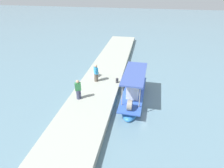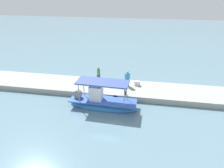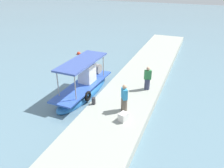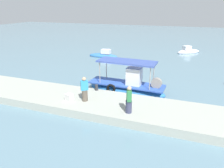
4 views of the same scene
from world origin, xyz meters
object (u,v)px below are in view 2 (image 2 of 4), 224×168
Objects in this scene: fisherman_by_crate at (127,79)px; mooring_bollard at (125,93)px; main_fishing_boat at (102,102)px; cargo_crate at (137,83)px; fisherman_near_bollard at (99,75)px.

fisherman_by_crate reaches higher than mooring_bollard.
main_fishing_boat reaches higher than fisherman_by_crate.
main_fishing_boat reaches higher than cargo_crate.
fisherman_by_crate is (-1.88, -3.70, 0.83)m from main_fishing_boat.
main_fishing_boat is 12.65× the size of cargo_crate.
cargo_crate is at bearing -126.02° from main_fishing_boat.
mooring_bollard is (-3.27, 2.61, -0.54)m from fisherman_near_bollard.
fisherman_near_bollard is 3.82× the size of mooring_bollard.
cargo_crate is at bearing -163.49° from fisherman_by_crate.
mooring_bollard is at bearing -138.55° from main_fishing_boat.
cargo_crate is (-4.25, 0.30, -0.53)m from fisherman_near_bollard.
fisherman_near_bollard is (1.34, -4.31, 0.83)m from main_fishing_boat.
fisherman_by_crate is at bearing 169.26° from fisherman_near_bollard.
fisherman_near_bollard is 3.37× the size of cargo_crate.
mooring_bollard is at bearing 91.36° from fisherman_by_crate.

